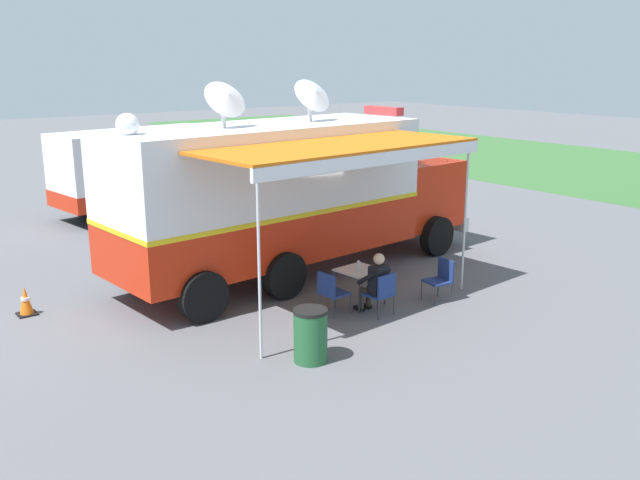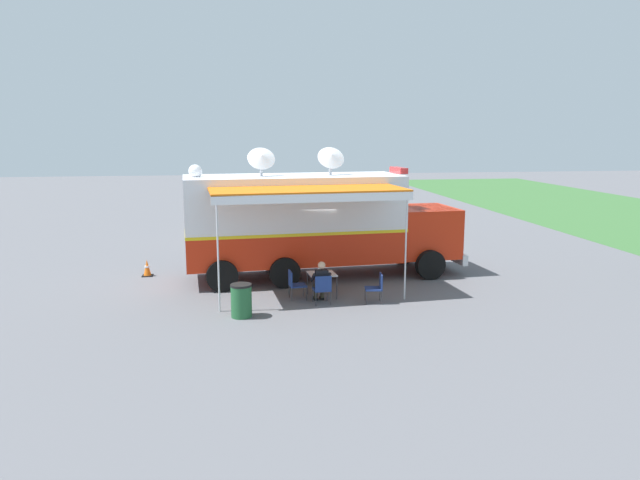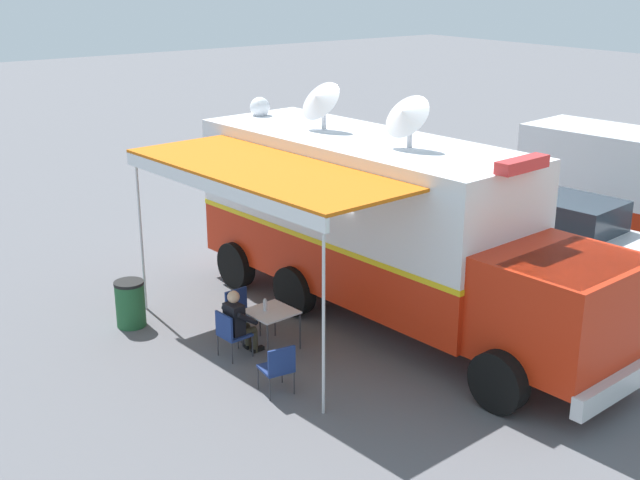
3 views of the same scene
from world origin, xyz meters
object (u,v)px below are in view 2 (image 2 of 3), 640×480
at_px(support_truck, 297,207).
at_px(traffic_cone, 147,268).
at_px(folding_chair_at_table, 322,287).
at_px(car_behind_truck, 316,228).
at_px(command_truck, 316,221).
at_px(seated_responder, 321,281).
at_px(water_bottle, 319,271).
at_px(folding_table, 322,275).
at_px(folding_chair_spare_by_truck, 377,286).
at_px(folding_chair_beside_table, 294,282).
at_px(trash_bin, 241,300).

bearing_deg(support_truck, traffic_cone, -39.05).
height_order(folding_chair_at_table, car_behind_truck, car_behind_truck).
distance_m(support_truck, car_behind_truck, 3.53).
height_order(command_truck, seated_responder, command_truck).
bearing_deg(car_behind_truck, water_bottle, -7.19).
bearing_deg(folding_table, car_behind_truck, 173.41).
bearing_deg(folding_chair_spare_by_truck, car_behind_truck, -175.59).
xyz_separation_m(folding_chair_beside_table, traffic_cone, (-3.60, -4.76, -0.23)).
distance_m(seated_responder, support_truck, 11.53).
bearing_deg(water_bottle, support_truck, 177.36).
bearing_deg(command_truck, folding_table, -3.80).
bearing_deg(folding_chair_beside_table, folding_chair_spare_by_truck, 73.30).
bearing_deg(folding_chair_at_table, car_behind_truck, 173.33).
height_order(trash_bin, car_behind_truck, car_behind_truck).
distance_m(traffic_cone, car_behind_truck, 7.61).
distance_m(folding_chair_beside_table, trash_bin, 2.18).
height_order(water_bottle, folding_chair_beside_table, water_bottle).
xyz_separation_m(seated_responder, support_truck, (-11.50, 0.54, 0.73)).
bearing_deg(traffic_cone, folding_table, 58.32).
xyz_separation_m(command_truck, folding_chair_beside_table, (2.67, -1.02, -1.43)).
xyz_separation_m(folding_chair_beside_table, folding_chair_spare_by_truck, (0.70, 2.35, 0.00)).
height_order(trash_bin, traffic_cone, trash_bin).
bearing_deg(folding_chair_beside_table, folding_chair_at_table, 48.56).
relative_size(folding_chair_beside_table, traffic_cone, 1.50).
relative_size(seated_responder, car_behind_truck, 0.29).
bearing_deg(folding_chair_beside_table, car_behind_truck, 167.28).
distance_m(command_truck, support_truck, 8.38).
height_order(folding_table, folding_chair_at_table, folding_chair_at_table).
bearing_deg(folding_table, command_truck, 176.20).
bearing_deg(folding_chair_at_table, folding_table, 172.57).
distance_m(folding_chair_beside_table, folding_chair_spare_by_truck, 2.45).
xyz_separation_m(folding_table, folding_chair_spare_by_truck, (0.85, 1.50, -0.16)).
bearing_deg(traffic_cone, support_truck, 140.95).
bearing_deg(folding_chair_beside_table, traffic_cone, -127.13).
bearing_deg(command_truck, folding_chair_at_table, -4.68).
relative_size(water_bottle, car_behind_truck, 0.05).
relative_size(folding_chair_spare_by_truck, seated_responder, 0.70).
bearing_deg(water_bottle, traffic_cone, -122.60).
distance_m(folding_chair_at_table, traffic_cone, 6.96).
height_order(folding_chair_at_table, support_truck, support_truck).
distance_m(trash_bin, traffic_cone, 6.00).
bearing_deg(command_truck, trash_bin, -32.06).
relative_size(command_truck, water_bottle, 43.10).
bearing_deg(seated_responder, folding_chair_at_table, 4.53).
height_order(folding_table, water_bottle, water_bottle).
bearing_deg(trash_bin, water_bottle, 123.63).
relative_size(water_bottle, folding_chair_at_table, 0.26).
height_order(folding_table, trash_bin, trash_bin).
bearing_deg(car_behind_truck, folding_chair_at_table, -6.67).
xyz_separation_m(seated_responder, traffic_cone, (-4.07, -5.49, -0.37)).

